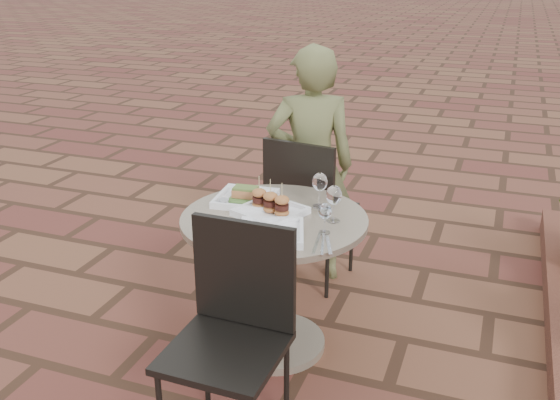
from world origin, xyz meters
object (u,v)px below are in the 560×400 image
(chair_far, at_px, (306,201))
(diner, at_px, (310,167))
(cafe_table, at_px, (274,262))
(plate_tuna, at_px, (271,232))
(plate_salmon, at_px, (246,197))
(chair_near, at_px, (234,318))
(plate_sliders, at_px, (270,207))

(chair_far, distance_m, diner, 0.21)
(cafe_table, bearing_deg, plate_tuna, -72.81)
(diner, bearing_deg, plate_salmon, 56.57)
(plate_tuna, bearing_deg, diner, 97.71)
(plate_tuna, bearing_deg, chair_near, -90.11)
(cafe_table, xyz_separation_m, plate_tuna, (0.07, -0.21, 0.26))
(diner, distance_m, plate_sliders, 0.79)
(chair_near, height_order, plate_salmon, chair_near)
(chair_far, relative_size, plate_sliders, 2.58)
(chair_near, distance_m, plate_sliders, 0.68)
(chair_near, distance_m, diner, 1.45)
(plate_salmon, relative_size, plate_tuna, 0.86)
(cafe_table, xyz_separation_m, chair_near, (0.06, -0.63, 0.07))
(chair_near, xyz_separation_m, diner, (-0.14, 1.43, 0.17))
(chair_near, xyz_separation_m, plate_tuna, (0.00, 0.42, 0.20))
(chair_far, xyz_separation_m, plate_sliders, (0.03, -0.67, 0.22))
(chair_far, xyz_separation_m, plate_salmon, (-0.15, -0.55, 0.20))
(chair_near, xyz_separation_m, plate_salmon, (-0.27, 0.76, 0.20))
(plate_salmon, relative_size, plate_sliders, 0.86)
(chair_far, bearing_deg, plate_tuna, 105.59)
(diner, relative_size, plate_salmon, 4.66)
(plate_sliders, xyz_separation_m, plate_tuna, (0.09, -0.23, -0.02))
(chair_near, relative_size, plate_sliders, 2.58)
(diner, relative_size, plate_tuna, 3.99)
(cafe_table, relative_size, chair_near, 0.97)
(chair_near, relative_size, plate_tuna, 2.57)
(chair_far, bearing_deg, chair_near, 103.07)
(chair_near, bearing_deg, plate_tuna, 90.88)
(cafe_table, xyz_separation_m, chair_far, (-0.06, 0.68, 0.07))
(cafe_table, relative_size, plate_tuna, 2.49)
(plate_salmon, bearing_deg, diner, 78.77)
(cafe_table, distance_m, diner, 0.84)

